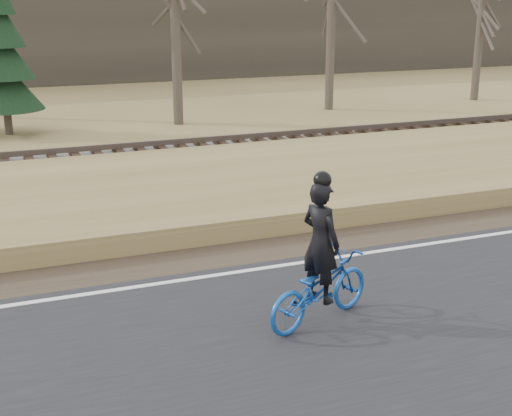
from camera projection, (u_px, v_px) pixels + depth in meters
name	position (u px, v px, depth m)	size (l,w,h in m)	color
ground	(479.00, 244.00, 14.05)	(120.00, 120.00, 0.00)	#987F4D
edge_line	(472.00, 237.00, 14.21)	(120.00, 0.12, 0.01)	silver
shoulder	(442.00, 225.00, 15.11)	(120.00, 1.60, 0.04)	#473A2B
embankment	(371.00, 182.00, 17.73)	(120.00, 5.00, 0.44)	#987F4D
ballast	(306.00, 151.00, 21.11)	(120.00, 3.00, 0.45)	slate
railroad	(306.00, 141.00, 21.02)	(120.00, 2.40, 0.29)	black
treeline_backdrop	(139.00, 24.00, 39.89)	(120.00, 4.00, 6.00)	#383328
cyclist	(320.00, 276.00, 10.41)	(2.12, 1.38, 2.30)	#174AA0
bare_tree_near_left	(176.00, 37.00, 25.78)	(0.36, 0.36, 6.37)	#4A4236
bare_tree_center	(332.00, 8.00, 28.88)	(0.36, 0.36, 8.25)	#4A4236
bare_tree_right	(481.00, 21.00, 31.67)	(0.36, 0.36, 6.98)	#4A4236
conifer	(1.00, 55.00, 24.04)	(2.60, 2.60, 5.71)	#4A4236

